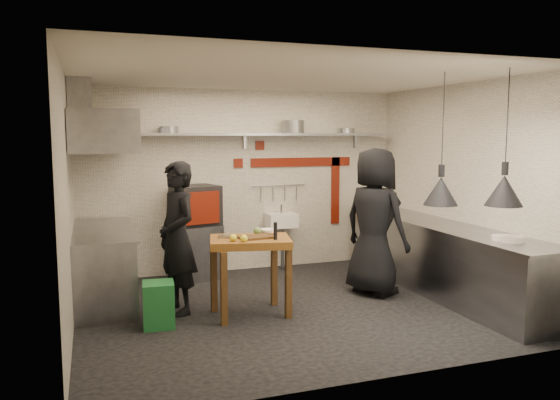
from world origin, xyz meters
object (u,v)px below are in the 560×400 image
object	(u,v)px
oven_stand	(196,251)
chef_right	(375,222)
green_bin	(159,305)
prep_table	(250,277)
chef_left	(177,238)
combi_oven	(196,205)

from	to	relation	value
oven_stand	chef_right	world-z (taller)	chef_right
green_bin	oven_stand	bearing A→B (deg)	68.09
prep_table	chef_left	bearing A→B (deg)	166.23
oven_stand	combi_oven	world-z (taller)	combi_oven
chef_left	chef_right	bearing A→B (deg)	71.47
prep_table	chef_right	size ratio (longest dim) A/B	0.47
oven_stand	chef_left	world-z (taller)	chef_left
green_bin	chef_left	distance (m)	0.84
green_bin	chef_left	bearing A→B (deg)	56.97
green_bin	chef_right	bearing A→B (deg)	7.25
oven_stand	green_bin	bearing A→B (deg)	-126.65
green_bin	chef_right	distance (m)	2.98
prep_table	combi_oven	bearing A→B (deg)	111.09
chef_left	chef_right	distance (m)	2.59
combi_oven	chef_left	bearing A→B (deg)	-123.08
oven_stand	combi_oven	size ratio (longest dim) A/B	1.33
combi_oven	chef_left	xyz separation A→B (m)	(-0.49, -1.48, -0.19)
combi_oven	prep_table	xyz separation A→B (m)	(0.29, -1.86, -0.63)
combi_oven	prep_table	size ratio (longest dim) A/B	0.66
combi_oven	green_bin	xyz separation A→B (m)	(-0.78, -1.92, -0.84)
chef_right	combi_oven	bearing A→B (deg)	29.13
prep_table	chef_left	distance (m)	0.98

